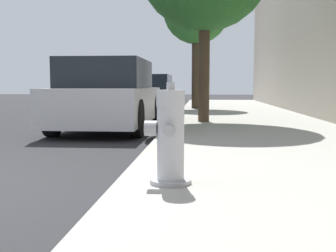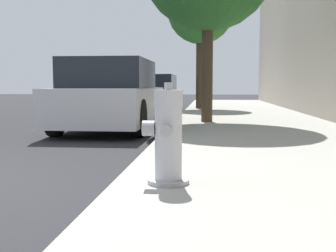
# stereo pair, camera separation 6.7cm
# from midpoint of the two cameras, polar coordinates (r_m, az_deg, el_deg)

# --- Properties ---
(sidewalk_slab) EXTENTS (3.44, 40.00, 0.14)m
(sidewalk_slab) POSITION_cam_midpoint_polar(r_m,az_deg,el_deg) (3.52, 21.59, -9.08)
(sidewalk_slab) COLOR #99968E
(sidewalk_slab) RESTS_ON ground_plane
(fire_hydrant) EXTENTS (0.38, 0.38, 0.82)m
(fire_hydrant) POSITION_cam_midpoint_polar(r_m,az_deg,el_deg) (3.38, 0.52, -1.64)
(fire_hydrant) COLOR #97979C
(fire_hydrant) RESTS_ON sidewalk_slab
(parked_car_near) EXTENTS (1.76, 4.05, 1.46)m
(parked_car_near) POSITION_cam_midpoint_polar(r_m,az_deg,el_deg) (8.89, -7.42, 3.99)
(parked_car_near) COLOR #B7B7BC
(parked_car_near) RESTS_ON ground_plane
(parked_car_mid) EXTENTS (1.72, 3.99, 1.30)m
(parked_car_mid) POSITION_cam_midpoint_polar(r_m,az_deg,el_deg) (14.96, -1.96, 4.35)
(parked_car_mid) COLOR navy
(parked_car_mid) RESTS_ON ground_plane
(street_tree_far) EXTENTS (2.26, 2.26, 4.46)m
(street_tree_far) POSITION_cam_midpoint_polar(r_m,az_deg,el_deg) (14.83, 4.58, 15.21)
(street_tree_far) COLOR #423323
(street_tree_far) RESTS_ON sidewalk_slab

